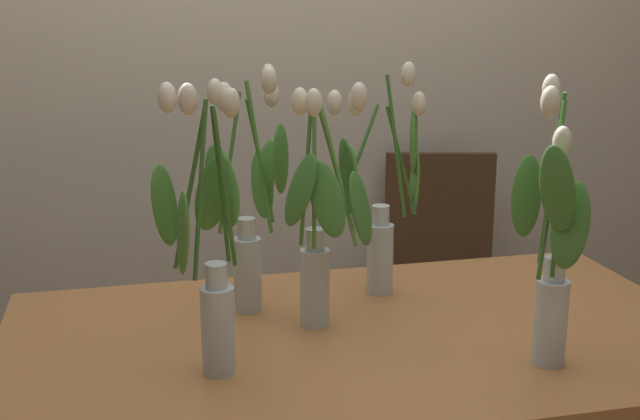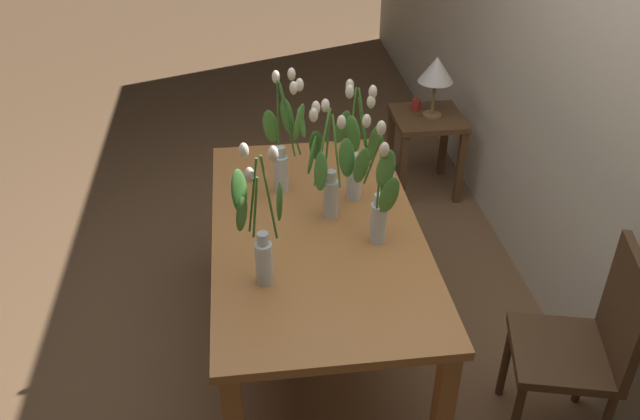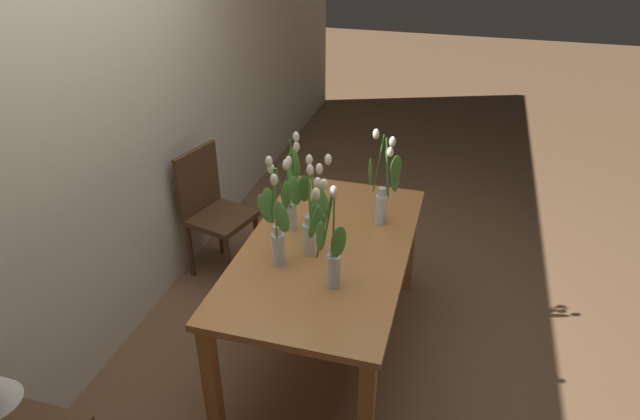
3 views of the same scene
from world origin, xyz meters
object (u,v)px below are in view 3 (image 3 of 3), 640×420
at_px(tulip_vase_0, 292,196).
at_px(tulip_vase_4, 313,215).
at_px(tulip_vase_2, 277,223).
at_px(tulip_vase_1, 383,191).
at_px(dining_chair, 211,206).
at_px(dining_table, 327,260).
at_px(tulip_vase_3, 329,246).

distance_m(tulip_vase_0, tulip_vase_4, 0.27).
bearing_deg(tulip_vase_4, tulip_vase_2, 132.13).
distance_m(tulip_vase_2, tulip_vase_4, 0.21).
bearing_deg(tulip_vase_1, tulip_vase_2, 139.08).
xyz_separation_m(tulip_vase_0, dining_chair, (0.47, 0.76, -0.43)).
distance_m(tulip_vase_2, dining_chair, 1.22).
xyz_separation_m(dining_table, tulip_vase_1, (0.32, -0.25, 0.31)).
bearing_deg(dining_chair, tulip_vase_1, -102.48).
xyz_separation_m(tulip_vase_0, tulip_vase_4, (-0.20, -0.18, 0.02)).
relative_size(dining_table, tulip_vase_3, 2.75).
bearing_deg(dining_chair, tulip_vase_3, -130.51).
bearing_deg(tulip_vase_2, tulip_vase_0, 4.63).
relative_size(dining_table, tulip_vase_0, 2.73).
bearing_deg(tulip_vase_3, tulip_vase_1, -12.63).
relative_size(tulip_vase_2, tulip_vase_4, 1.04).
xyz_separation_m(dining_table, tulip_vase_3, (-0.35, -0.10, 0.33)).
bearing_deg(tulip_vase_1, tulip_vase_3, 167.37).
bearing_deg(tulip_vase_4, dining_chair, 54.71).
relative_size(tulip_vase_3, tulip_vase_4, 1.03).
distance_m(tulip_vase_0, tulip_vase_3, 0.58).
height_order(dining_table, dining_chair, dining_chair).
relative_size(tulip_vase_1, tulip_vase_2, 1.01).
height_order(tulip_vase_2, tulip_vase_4, tulip_vase_2).
xyz_separation_m(tulip_vase_0, tulip_vase_1, (0.19, -0.49, 0.01)).
distance_m(tulip_vase_0, dining_chair, 0.99).
bearing_deg(tulip_vase_0, tulip_vase_3, -144.54).
xyz_separation_m(tulip_vase_4, dining_chair, (0.67, 0.94, -0.45)).
bearing_deg(dining_chair, tulip_vase_4, -125.29).
height_order(tulip_vase_0, tulip_vase_1, tulip_vase_1).
xyz_separation_m(dining_table, tulip_vase_0, (0.13, 0.24, 0.30)).
height_order(tulip_vase_2, tulip_vase_3, tulip_vase_2).
relative_size(tulip_vase_0, dining_chair, 0.63).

